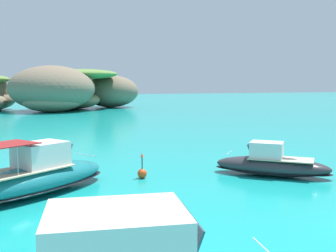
% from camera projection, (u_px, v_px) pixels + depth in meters
% --- Properties ---
extents(islet_large, '(33.50, 28.40, 9.23)m').
position_uv_depth(islet_large, '(76.00, 90.00, 85.27)').
color(islet_large, '#84755B').
rests_on(islet_large, ground).
extents(motorboat_charcoal, '(6.50, 6.16, 2.04)m').
position_uv_depth(motorboat_charcoal, '(271.00, 164.00, 23.83)').
color(motorboat_charcoal, '#2D2D33').
rests_on(motorboat_charcoal, ground).
extents(motorboat_teal, '(8.75, 7.01, 2.74)m').
position_uv_depth(motorboat_teal, '(35.00, 177.00, 19.77)').
color(motorboat_teal, '#19727A').
rests_on(motorboat_teal, ground).
extents(channel_buoy, '(0.56, 0.56, 1.48)m').
position_uv_depth(channel_buoy, '(142.00, 173.00, 23.18)').
color(channel_buoy, '#E54C19').
rests_on(channel_buoy, ground).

